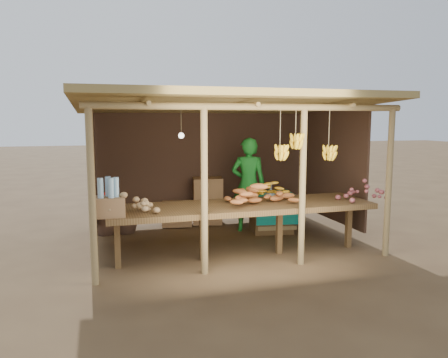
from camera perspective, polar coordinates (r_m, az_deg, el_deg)
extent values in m
plane|color=brown|center=(7.50, 0.00, -7.97)|extent=(60.00, 60.00, 0.00)
cylinder|color=#967B4D|center=(5.52, -16.87, -2.31)|extent=(0.09, 0.09, 2.20)
cylinder|color=#967B4D|center=(6.88, 20.73, -0.55)|extent=(0.09, 0.09, 2.20)
cylinder|color=#967B4D|center=(8.49, -16.67, 1.11)|extent=(0.09, 0.09, 2.20)
cylinder|color=#967B4D|center=(9.43, 9.77, 1.95)|extent=(0.09, 0.09, 2.20)
cylinder|color=#967B4D|center=(5.67, -2.58, -1.72)|extent=(0.09, 0.09, 2.20)
cylinder|color=#967B4D|center=(6.15, 10.21, -1.10)|extent=(0.09, 0.09, 2.20)
cylinder|color=#967B4D|center=(5.80, 4.18, 9.39)|extent=(4.40, 0.09, 0.09)
cylinder|color=#967B4D|center=(8.67, -2.79, 8.84)|extent=(4.40, 0.09, 0.09)
cube|color=#A68B4D|center=(7.23, 0.00, 9.79)|extent=(4.70, 3.50, 0.28)
cube|color=#432C1F|center=(8.69, -2.72, 2.30)|extent=(4.20, 0.04, 1.98)
cube|color=#432C1F|center=(7.18, -16.61, 0.85)|extent=(0.04, 2.40, 1.98)
cube|color=#432C1F|center=(8.27, 13.60, 1.82)|extent=(0.04, 2.40, 1.98)
cube|color=brown|center=(6.44, 2.36, -3.65)|extent=(3.90, 1.05, 0.08)
cube|color=brown|center=(6.22, -13.76, -8.07)|extent=(0.08, 0.08, 0.72)
cube|color=brown|center=(6.37, -2.83, -7.47)|extent=(0.08, 0.08, 0.72)
cube|color=brown|center=(6.74, 7.21, -6.68)|extent=(0.08, 0.08, 0.72)
cube|color=brown|center=(7.29, 15.95, -5.82)|extent=(0.08, 0.08, 0.72)
cylinder|color=navy|center=(6.46, -14.94, -2.91)|extent=(0.37, 0.37, 0.13)
cube|color=brown|center=(5.79, -14.80, -3.50)|extent=(0.41, 0.33, 0.25)
imported|color=#1A7623|center=(7.96, 3.20, -0.75)|extent=(0.73, 0.60, 1.72)
cube|color=brown|center=(8.05, 6.16, -4.56)|extent=(0.78, 0.69, 0.65)
cube|color=#0C8A7E|center=(7.98, 6.20, -2.06)|extent=(0.87, 0.78, 0.06)
cube|color=brown|center=(8.57, -2.13, -4.29)|extent=(0.63, 0.55, 0.45)
cube|color=brown|center=(8.49, -2.15, -1.34)|extent=(0.63, 0.55, 0.45)
cube|color=brown|center=(8.45, -6.19, -4.51)|extent=(0.63, 0.55, 0.45)
ellipsoid|color=#432C1F|center=(8.08, -15.23, -5.42)|extent=(0.39, 0.39, 0.53)
ellipsoid|color=#432C1F|center=(8.09, -12.70, -5.32)|extent=(0.39, 0.39, 0.53)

